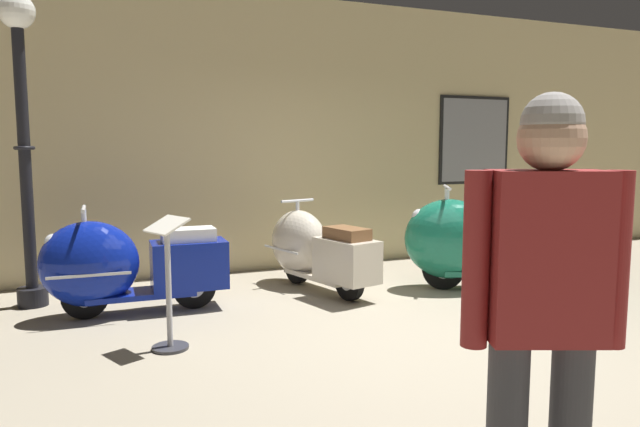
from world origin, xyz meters
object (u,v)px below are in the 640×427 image
scooter_0 (121,266)px  scooter_1 (313,249)px  lamppost (23,120)px  scooter_2 (477,243)px  visitor_0 (544,301)px  info_stanchion (169,295)px

scooter_0 → scooter_1: (1.99, 0.27, -0.02)m
scooter_0 → lamppost: size_ratio=0.57×
scooter_0 → lamppost: lamppost is taller
scooter_1 → scooter_2: (1.62, -0.72, 0.08)m
scooter_0 → scooter_1: bearing=-170.6°
scooter_0 → visitor_0: size_ratio=0.96×
scooter_0 → scooter_2: size_ratio=0.89×
scooter_0 → info_stanchion: 1.14m
scooter_2 → info_stanchion: size_ratio=1.84×
scooter_2 → lamppost: bearing=14.2°
visitor_0 → info_stanchion: bearing=40.2°
scooter_0 → visitor_0: bearing=108.6°
visitor_0 → info_stanchion: 3.07m
scooter_2 → visitor_0: size_ratio=1.08×
scooter_1 → lamppost: bearing=67.2°
scooter_1 → lamppost: size_ratio=0.55×
scooter_1 → visitor_0: bearing=154.5°
scooter_0 → visitor_0: 4.18m
scooter_1 → lamppost: (-2.78, 0.38, 1.35)m
scooter_0 → scooter_1: 2.01m
scooter_2 → scooter_0: bearing=21.2°
scooter_1 → visitor_0: visitor_0 is taller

